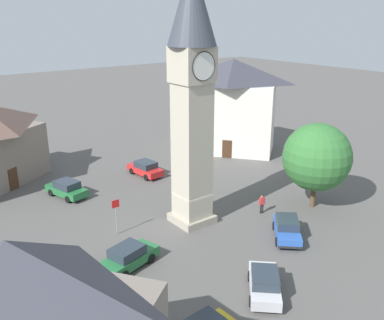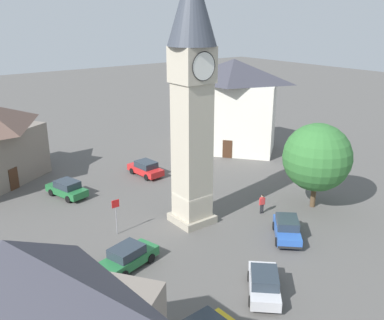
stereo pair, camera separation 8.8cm
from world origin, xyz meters
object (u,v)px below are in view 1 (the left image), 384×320
Objects in this scene: road_sign at (116,211)px; building_corner_back at (232,105)px; car_blue_kerb at (145,168)px; car_green_alley at (264,283)px; pedestrian at (262,202)px; car_black_far at (287,228)px; tree at (317,157)px; car_red_corner at (129,257)px; clock_tower at (192,77)px; car_silver_kerb at (67,189)px.

building_corner_back is at bearing 26.38° from road_sign.
car_green_alley is at bearing -102.66° from car_blue_kerb.
pedestrian is (7.81, 7.71, 0.25)m from car_green_alley.
car_green_alley is (-6.29, -3.70, 0.00)m from car_black_far.
building_corner_back is (5.31, 16.23, 1.09)m from tree.
building_corner_back is (11.31, 18.54, 4.80)m from car_black_far.
car_black_far is at bearing -18.14° from car_red_corner.
clock_tower is 15.60m from car_blue_kerb.
car_blue_kerb is 1.53× the size of road_sign.
road_sign reaches higher than car_green_alley.
car_red_corner is at bearing -178.53° from pedestrian.
car_green_alley is at bearing -153.94° from tree.
building_corner_back reaches higher than car_green_alley.
clock_tower is 4.70× the size of car_green_alley.
pedestrian is 18.10m from building_corner_back.
clock_tower is at bearing 77.05° from car_green_alley.
car_silver_kerb is at bearing 119.32° from clock_tower.
car_red_corner and car_green_alley have the same top height.
car_green_alley is 0.57× the size of tree.
car_red_corner is at bearing -95.07° from car_silver_kerb.
car_black_far is 1.49× the size of road_sign.
car_red_corner and car_black_far have the same top height.
clock_tower is 4.43× the size of car_red_corner.
clock_tower is at bearing -102.39° from car_blue_kerb.
car_silver_kerb is 17.50m from pedestrian.
tree reaches higher than car_red_corner.
pedestrian is 0.23× the size of tree.
car_silver_kerb is 1.00× the size of car_red_corner.
car_black_far and car_green_alley have the same top height.
clock_tower is at bearing -60.68° from car_silver_kerb.
car_blue_kerb is 0.36× the size of building_corner_back.
tree is (9.97, -4.05, -6.99)m from clock_tower.
road_sign reaches higher than car_red_corner.
clock_tower is 1.64× the size of building_corner_back.
clock_tower is 4.70× the size of car_black_far.
car_red_corner is 12.76m from pedestrian.
car_black_far is 2.47× the size of pedestrian.
tree is at bearing 21.02° from car_black_far.
car_blue_kerb is 13.79m from pedestrian.
clock_tower is 4.43× the size of car_silver_kerb.
building_corner_back is 4.28× the size of road_sign.
building_corner_back is at bearing 4.83° from car_blue_kerb.
car_silver_kerb is 1.06× the size of car_green_alley.
car_blue_kerb is 12.49m from road_sign.
road_sign is at bearing 159.79° from tree.
car_red_corner is at bearing -159.71° from clock_tower.
building_corner_back reaches higher than car_silver_kerb.
car_black_far is (3.97, -6.36, -10.69)m from clock_tower.
pedestrian is 0.14× the size of building_corner_back.
car_black_far is at bearing -39.75° from road_sign.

